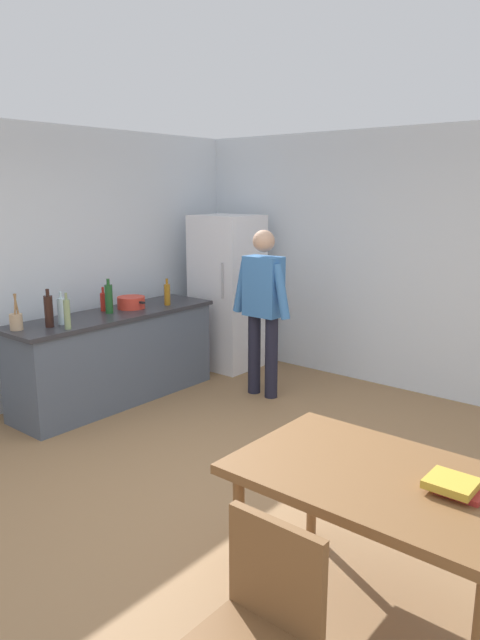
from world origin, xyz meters
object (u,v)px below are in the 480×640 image
(refrigerator, at_px, (227,292))
(bottle_wine_green, at_px, (109,298))
(chair, at_px, (257,627))
(dining_table, at_px, (380,488))
(cooking_pot, at_px, (131,302))
(bottle_vinegar_tall, at_px, (67,314))
(bottle_water_clear, at_px, (61,311))
(person, at_px, (263,302))
(bottle_sauce_red, at_px, (103,301))
(book_stack, at_px, (454,486))
(utensil_jar, at_px, (16,321))
(bottle_oil_amber, at_px, (167,294))
(bottle_wine_dark, at_px, (49,311))

(refrigerator, distance_m, bottle_wine_green, 1.64)
(chair, bearing_deg, dining_table, 94.15)
(cooking_pot, bearing_deg, bottle_vinegar_tall, -73.40)
(bottle_water_clear, bearing_deg, person, 58.74)
(dining_table, bearing_deg, refrigerator, 140.71)
(bottle_sauce_red, bearing_deg, book_stack, -15.26)
(cooking_pot, xyz_separation_m, utensil_jar, (-0.04, -1.24, 0.02))
(dining_table, bearing_deg, bottle_oil_amber, 152.43)
(refrigerator, xyz_separation_m, bottle_oil_amber, (0.02, -0.99, 0.12))
(bottle_oil_amber, xyz_separation_m, bottle_sauce_red, (-0.27, -0.61, -0.02))
(book_stack, bearing_deg, bottle_wine_green, 164.68)
(bottle_vinegar_tall, relative_size, bottle_oil_amber, 1.14)
(utensil_jar, relative_size, book_stack, 1.31)
(cooking_pot, bearing_deg, chair, -34.10)
(person, xyz_separation_m, dining_table, (2.35, -2.15, -0.31))
(bottle_wine_dark, relative_size, bottle_oil_amber, 1.21)
(refrigerator, xyz_separation_m, cooking_pot, (-0.14, -1.34, 0.06))
(utensil_jar, bearing_deg, refrigerator, 86.03)
(dining_table, relative_size, chair, 1.54)
(bottle_sauce_red, bearing_deg, bottle_wine_dark, -74.93)
(utensil_jar, relative_size, bottle_vinegar_tall, 1.00)
(utensil_jar, distance_m, book_stack, 3.82)
(bottle_vinegar_tall, bearing_deg, bottle_wine_green, 111.94)
(bottle_wine_dark, height_order, bottle_wine_green, same)
(cooking_pot, relative_size, utensil_jar, 1.25)
(bottle_vinegar_tall, height_order, book_stack, bottle_vinegar_tall)
(dining_table, height_order, bottle_wine_dark, bottle_wine_dark)
(refrigerator, xyz_separation_m, bottle_wine_dark, (-0.05, -2.34, 0.15))
(chair, distance_m, bottle_oil_amber, 4.26)
(dining_table, relative_size, bottle_oil_amber, 5.00)
(person, height_order, dining_table, person)
(chair, bearing_deg, book_stack, 75.91)
(refrigerator, xyz_separation_m, bottle_sauce_red, (-0.25, -1.60, 0.10))
(bottle_sauce_red, bearing_deg, bottle_oil_amber, 65.77)
(chair, bearing_deg, bottle_wine_dark, 162.49)
(chair, xyz_separation_m, utensil_jar, (-3.48, 1.09, 0.44))
(bottle_wine_dark, bearing_deg, bottle_water_clear, 90.34)
(bottle_vinegar_tall, bearing_deg, dining_table, -7.53)
(chair, bearing_deg, refrigerator, 136.12)
(bottle_vinegar_tall, bearing_deg, bottle_sauce_red, 119.88)
(refrigerator, xyz_separation_m, bottle_vinegar_tall, (0.14, -2.28, 0.14))
(cooking_pot, distance_m, utensil_jar, 1.24)
(cooking_pot, bearing_deg, book_stack, -19.27)
(dining_table, bearing_deg, bottle_water_clear, 171.67)
(bottle_wine_dark, distance_m, bottle_water_clear, 0.13)
(bottle_vinegar_tall, bearing_deg, bottle_water_clear, 159.28)
(bottle_vinegar_tall, distance_m, book_stack, 3.52)
(cooking_pot, distance_m, bottle_oil_amber, 0.39)
(person, height_order, bottle_water_clear, person)
(utensil_jar, distance_m, bottle_sauce_red, 0.98)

